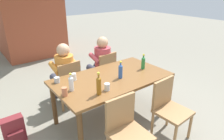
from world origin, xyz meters
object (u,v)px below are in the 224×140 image
at_px(cup_steel, 57,80).
at_px(brick_kiosk, 27,7).
at_px(backpack_by_near_side, 14,131).
at_px(bottle_amber, 99,85).
at_px(bottle_blue, 120,71).
at_px(chair_far_left, 67,81).
at_px(cup_terracotta, 65,92).
at_px(cup_glass, 107,87).
at_px(dining_table, 112,82).
at_px(person_in_white_shirt, 101,61).
at_px(chair_near_right, 169,106).
at_px(bottle_clear, 71,83).
at_px(chair_far_right, 104,71).
at_px(person_in_plaid_shirt, 63,71).
at_px(cup_white, 74,77).
at_px(bottle_green, 143,63).
at_px(chair_near_left, 126,129).

relative_size(cup_steel, brick_kiosk, 0.03).
xyz_separation_m(backpack_by_near_side, brick_kiosk, (1.52, 4.11, 1.26)).
distance_m(bottle_amber, bottle_blue, 0.58).
height_order(chair_far_left, bottle_amber, bottle_amber).
bearing_deg(cup_terracotta, cup_glass, -21.99).
xyz_separation_m(dining_table, chair_far_left, (-0.40, 0.80, -0.19)).
xyz_separation_m(person_in_white_shirt, cup_terracotta, (-1.23, -1.00, 0.16)).
height_order(chair_far_left, bottle_blue, bottle_blue).
xyz_separation_m(chair_near_right, cup_terracotta, (-1.23, 0.72, 0.33)).
bearing_deg(bottle_blue, dining_table, 130.68).
height_order(bottle_clear, cup_terracotta, bottle_clear).
relative_size(chair_far_right, person_in_plaid_shirt, 0.74).
distance_m(bottle_amber, cup_glass, 0.17).
height_order(person_in_plaid_shirt, cup_terracotta, person_in_plaid_shirt).
distance_m(person_in_plaid_shirt, bottle_amber, 1.26).
bearing_deg(chair_far_right, cup_glass, -123.19).
distance_m(person_in_white_shirt, person_in_plaid_shirt, 0.81).
distance_m(bottle_clear, cup_white, 0.32).
bearing_deg(cup_steel, cup_glass, -54.81).
bearing_deg(person_in_white_shirt, brick_kiosk, 95.10).
relative_size(dining_table, bottle_green, 6.83).
height_order(cup_glass, backpack_by_near_side, cup_glass).
bearing_deg(brick_kiosk, bottle_blue, -89.98).
xyz_separation_m(dining_table, chair_near_right, (0.40, -0.80, -0.19)).
distance_m(chair_far_right, chair_far_left, 0.81).
relative_size(cup_terracotta, cup_white, 1.06).
height_order(dining_table, chair_far_right, chair_far_right).
relative_size(chair_far_left, bottle_amber, 2.78).
bearing_deg(cup_glass, chair_far_right, 56.81).
bearing_deg(chair_near_left, bottle_amber, 96.47).
height_order(chair_far_left, person_in_white_shirt, person_in_white_shirt).
bearing_deg(bottle_blue, chair_near_left, -124.60).
height_order(bottle_blue, cup_steel, bottle_blue).
bearing_deg(dining_table, backpack_by_near_side, 165.15).
relative_size(chair_far_left, brick_kiosk, 0.31).
relative_size(chair_near_right, bottle_green, 3.32).
bearing_deg(brick_kiosk, chair_far_right, -84.94).
xyz_separation_m(chair_far_left, backpack_by_near_side, (-1.04, -0.42, -0.30)).
xyz_separation_m(chair_far_left, cup_white, (-0.12, -0.55, 0.32)).
relative_size(chair_far_right, bottle_clear, 3.42).
xyz_separation_m(person_in_white_shirt, cup_glass, (-0.71, -1.21, 0.15)).
bearing_deg(backpack_by_near_side, bottle_clear, -27.68).
height_order(person_in_plaid_shirt, cup_steel, person_in_plaid_shirt).
bearing_deg(dining_table, bottle_amber, -145.01).
xyz_separation_m(cup_terracotta, cup_steel, (0.07, 0.42, -0.02)).
bearing_deg(person_in_white_shirt, bottle_blue, -107.41).
bearing_deg(person_in_white_shirt, cup_white, -144.52).
relative_size(cup_glass, cup_terracotta, 0.84).
bearing_deg(cup_terracotta, dining_table, 5.78).
bearing_deg(dining_table, bottle_blue, -49.32).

